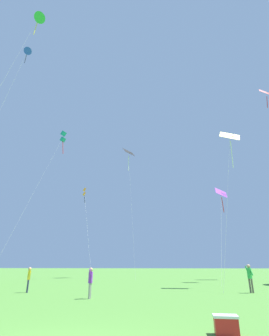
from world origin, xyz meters
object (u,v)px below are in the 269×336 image
(person_in_red_shirt, at_px, (90,280))
(kite_purple_streamer, at_px, (221,197))
(kite_orange_box, at_px, (84,193))
(kite_teal_box, at_px, (63,137))
(kite_red_high, at_px, (267,97))
(picnic_cooler, at_px, (226,325))
(kite_black_large, at_px, (129,157))
(kite_blue_delta, at_px, (27,52))
(person_near_tree, at_px, (250,275))
(kite_yellow_diamond, at_px, (230,143))
(person_in_blue_jacket, at_px, (29,277))
(kite_green_small, at_px, (38,18))

(person_in_red_shirt, bearing_deg, kite_purple_streamer, 58.82)
(kite_orange_box, bearing_deg, kite_teal_box, -119.72)
(kite_red_high, distance_m, picnic_cooler, 44.83)
(kite_purple_streamer, height_order, kite_black_large, kite_black_large)
(kite_blue_delta, xyz_separation_m, person_near_tree, (21.05, -3.14, -24.66))
(person_in_red_shirt, bearing_deg, kite_yellow_diamond, 42.41)
(kite_red_high, relative_size, person_in_blue_jacket, 19.88)
(kite_blue_delta, xyz_separation_m, kite_black_large, (9.09, 18.71, -6.51))
(kite_red_high, distance_m, kite_blue_delta, 37.12)
(kite_blue_delta, relative_size, kite_green_small, 1.02)
(kite_green_small, xyz_separation_m, kite_teal_box, (-2.88, 14.25, -6.07))
(kite_orange_box, xyz_separation_m, person_near_tree, (17.75, -17.08, -10.80))
(kite_yellow_diamond, bearing_deg, kite_blue_delta, -176.04)
(kite_teal_box, bearing_deg, person_in_blue_jacket, -68.20)
(person_in_red_shirt, height_order, picnic_cooler, person_in_red_shirt)
(kite_green_small, relative_size, person_in_red_shirt, 17.16)
(kite_purple_streamer, height_order, picnic_cooler, kite_purple_streamer)
(kite_purple_streamer, xyz_separation_m, kite_black_large, (-12.84, 9.95, 10.02))
(kite_green_small, distance_m, kite_yellow_diamond, 22.93)
(person_in_blue_jacket, bearing_deg, person_near_tree, 8.10)
(picnic_cooler, bearing_deg, kite_yellow_diamond, 74.61)
(kite_red_high, bearing_deg, kite_orange_box, -173.19)
(person_near_tree, xyz_separation_m, person_in_blue_jacket, (-14.10, -2.01, -0.11))
(person_in_red_shirt, bearing_deg, kite_green_small, 157.62)
(kite_yellow_diamond, xyz_separation_m, person_in_blue_jacket, (-15.14, -6.67, -11.72))
(kite_black_large, xyz_separation_m, kite_yellow_diamond, (13.00, -17.19, -6.54))
(kite_green_small, relative_size, kite_yellow_diamond, 1.83)
(picnic_cooler, bearing_deg, kite_purple_streamer, 79.63)
(kite_teal_box, bearing_deg, kite_red_high, 13.49)
(kite_blue_delta, xyz_separation_m, kite_yellow_diamond, (22.09, 1.53, -13.05))
(person_near_tree, distance_m, picnic_cooler, 11.87)
(kite_orange_box, xyz_separation_m, kite_blue_delta, (-3.30, -13.94, 13.86))
(kite_red_high, bearing_deg, kite_blue_delta, -151.90)
(kite_green_small, bearing_deg, kite_purple_streamer, 36.05)
(kite_red_high, relative_size, kite_orange_box, 2.40)
(kite_yellow_diamond, height_order, person_in_blue_jacket, kite_yellow_diamond)
(kite_orange_box, distance_m, person_in_blue_jacket, 22.28)
(person_near_tree, bearing_deg, kite_red_high, 60.53)
(kite_green_small, height_order, kite_teal_box, kite_green_small)
(kite_purple_streamer, relative_size, kite_blue_delta, 0.39)
(kite_black_large, xyz_separation_m, person_in_red_shirt, (2.85, -26.46, -18.26))
(kite_green_small, height_order, person_near_tree, kite_green_small)
(kite_red_high, distance_m, person_near_tree, 35.77)
(kite_blue_delta, relative_size, person_in_blue_jacket, 17.39)
(kite_blue_delta, bearing_deg, kite_orange_box, 76.70)
(kite_black_large, bearing_deg, person_in_red_shirt, -83.85)
(kite_green_small, bearing_deg, kite_black_large, 77.20)
(kite_yellow_diamond, bearing_deg, kite_purple_streamer, 91.24)
(kite_blue_delta, distance_m, kite_green_small, 5.86)
(kite_red_high, xyz_separation_m, kite_orange_box, (-29.39, -3.51, -16.04))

